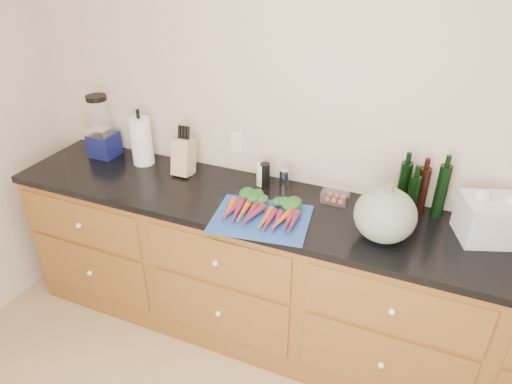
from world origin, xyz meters
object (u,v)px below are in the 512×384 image
at_px(cutting_board, 261,219).
at_px(tomato_box, 335,196).
at_px(squash, 385,215).
at_px(knife_block, 184,156).
at_px(carrots, 264,210).
at_px(blender_appliance, 102,130).
at_px(paper_towel, 142,141).

relative_size(cutting_board, tomato_box, 3.49).
bearing_deg(tomato_box, squash, -40.78).
height_order(squash, knife_block, squash).
distance_m(cutting_board, carrots, 0.05).
height_order(carrots, blender_appliance, blender_appliance).
bearing_deg(carrots, squash, 3.90).
relative_size(cutting_board, blender_appliance, 1.21).
relative_size(squash, paper_towel, 0.98).
xyz_separation_m(squash, tomato_box, (-0.29, 0.25, -0.10)).
bearing_deg(blender_appliance, paper_towel, 0.41).
bearing_deg(carrots, cutting_board, -90.00).
height_order(squash, tomato_box, squash).
bearing_deg(blender_appliance, tomato_box, 0.46).
distance_m(squash, blender_appliance, 1.84).
bearing_deg(squash, carrots, -176.10).
height_order(cutting_board, squash, squash).
distance_m(carrots, tomato_box, 0.42).
bearing_deg(blender_appliance, squash, -7.48).
xyz_separation_m(paper_towel, knife_block, (0.31, -0.02, -0.04)).
height_order(cutting_board, tomato_box, tomato_box).
distance_m(squash, tomato_box, 0.40).
bearing_deg(cutting_board, carrots, 90.00).
height_order(blender_appliance, paper_towel, blender_appliance).
height_order(carrots, knife_block, knife_block).
xyz_separation_m(blender_appliance, knife_block, (0.61, -0.02, -0.07)).
distance_m(cutting_board, squash, 0.61).
height_order(carrots, paper_towel, paper_towel).
bearing_deg(paper_towel, tomato_box, 0.47).
relative_size(carrots, knife_block, 1.81).
bearing_deg(knife_block, cutting_board, -25.69).
distance_m(carrots, blender_appliance, 1.27).
relative_size(squash, blender_appliance, 0.72).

